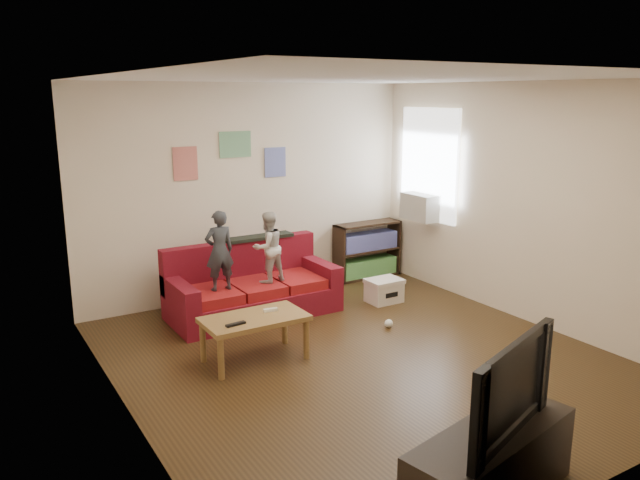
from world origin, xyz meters
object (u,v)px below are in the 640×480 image
coffee_table (255,323)px  tv_stand (491,467)px  sofa (251,290)px  television (496,385)px  child_b (268,247)px  file_box (384,290)px  child_a (219,251)px  bookshelf (367,253)px

coffee_table → tv_stand: tv_stand is taller
sofa → television: bearing=-93.1°
child_b → coffee_table: child_b is taller
file_box → television: (-1.82, -3.52, 0.66)m
child_a → file_box: 2.20m
bookshelf → tv_stand: bearing=-116.7°
child_b → tv_stand: (-0.37, -3.85, -0.58)m
coffee_table → file_box: 2.29m
file_box → coffee_table: bearing=-160.7°
child_a → television: bearing=95.2°
child_a → bookshelf: 2.66m
television → coffee_table: bearing=77.5°
television → bookshelf: bearing=44.0°
child_b → file_box: bearing=157.1°
sofa → file_box: sofa is taller
tv_stand → coffee_table: bearing=85.0°
coffee_table → child_b: bearing=57.1°
tv_stand → child_b: bearing=72.8°
child_a → child_b: bearing=-178.3°
child_a → television: child_a is taller
coffee_table → file_box: bearing=19.3°
child_a → tv_stand: 3.90m
coffee_table → file_box: coffee_table is taller
bookshelf → television: television is taller
tv_stand → file_box: bearing=50.9°
coffee_table → television: (0.33, -2.77, 0.42)m
coffee_table → bookshelf: (2.61, 1.77, -0.03)m
bookshelf → sofa: bearing=-165.7°
file_box → tv_stand: tv_stand is taller
child_a → child_b: 0.60m
coffee_table → tv_stand: 2.79m
bookshelf → child_b: bearing=-160.1°
child_a → child_b: size_ratio=1.09×
child_a → coffee_table: 1.19m
child_a → tv_stand: bearing=95.2°
sofa → tv_stand: 4.02m
sofa → television: (-0.22, -4.02, 0.52)m
child_b → file_box: (1.45, -0.33, -0.68)m
sofa → child_a: bearing=-159.7°
child_a → television: 3.86m
child_b → tv_stand: bearing=74.3°
bookshelf → file_box: (-0.46, -1.02, -0.20)m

